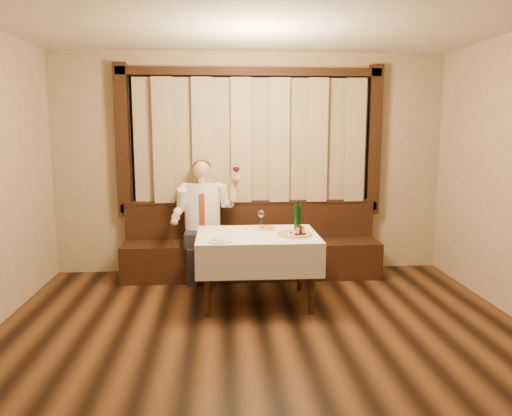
{
  "coord_description": "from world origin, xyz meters",
  "views": [
    {
      "loc": [
        -0.37,
        -3.43,
        1.86
      ],
      "look_at": [
        0.0,
        1.9,
        1.0
      ],
      "focal_mm": 35.0,
      "sensor_mm": 36.0,
      "label": 1
    }
  ],
  "objects": [
    {
      "name": "pasta_red",
      "position": [
        0.11,
        1.91,
        0.79
      ],
      "size": [
        0.25,
        0.25,
        0.08
      ],
      "rotation": [
        0.0,
        0.0,
        0.02
      ],
      "color": "white",
      "rests_on": "dining_table"
    },
    {
      "name": "pasta_cream",
      "position": [
        -0.39,
        1.36,
        0.79
      ],
      "size": [
        0.24,
        0.24,
        0.08
      ],
      "rotation": [
        0.0,
        0.0,
        0.31
      ],
      "color": "white",
      "rests_on": "dining_table"
    },
    {
      "name": "dining_table",
      "position": [
        0.0,
        1.7,
        0.65
      ],
      "size": [
        1.27,
        0.97,
        0.76
      ],
      "color": "black",
      "rests_on": "ground"
    },
    {
      "name": "green_bottle",
      "position": [
        0.44,
        1.8,
        0.91
      ],
      "size": [
        0.08,
        0.08,
        0.35
      ],
      "rotation": [
        0.0,
        0.0,
        0.1
      ],
      "color": "#0E4117",
      "rests_on": "dining_table"
    },
    {
      "name": "pizza",
      "position": [
        0.38,
        1.57,
        0.77
      ],
      "size": [
        0.37,
        0.37,
        0.04
      ],
      "rotation": [
        0.0,
        0.0,
        -0.25
      ],
      "color": "white",
      "rests_on": "dining_table"
    },
    {
      "name": "room",
      "position": [
        -0.0,
        0.97,
        1.5
      ],
      "size": [
        5.01,
        6.01,
        2.81
      ],
      "color": "black",
      "rests_on": "ground"
    },
    {
      "name": "table_wine_glass",
      "position": [
        0.07,
        2.07,
        0.9
      ],
      "size": [
        0.07,
        0.07,
        0.19
      ],
      "rotation": [
        0.0,
        0.0,
        -0.15
      ],
      "color": "white",
      "rests_on": "dining_table"
    },
    {
      "name": "cruet_caddy",
      "position": [
        0.43,
        1.52,
        0.8
      ],
      "size": [
        0.13,
        0.1,
        0.12
      ],
      "rotation": [
        0.0,
        0.0,
        0.41
      ],
      "color": "black",
      "rests_on": "dining_table"
    },
    {
      "name": "seated_man",
      "position": [
        -0.61,
        2.63,
        0.85
      ],
      "size": [
        0.82,
        0.61,
        1.47
      ],
      "color": "black",
      "rests_on": "ground"
    },
    {
      "name": "banquette",
      "position": [
        0.0,
        2.72,
        0.31
      ],
      "size": [
        3.2,
        0.61,
        0.94
      ],
      "color": "black",
      "rests_on": "ground"
    }
  ]
}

